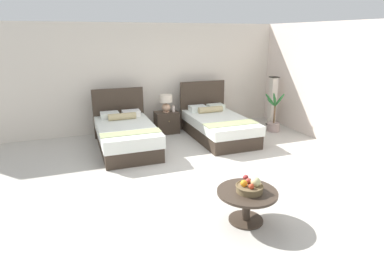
{
  "coord_description": "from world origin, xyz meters",
  "views": [
    {
      "loc": [
        -2.08,
        -4.99,
        2.41
      ],
      "look_at": [
        -0.02,
        0.48,
        0.62
      ],
      "focal_mm": 29.97,
      "sensor_mm": 36.0,
      "label": 1
    }
  ],
  "objects_px": {
    "fruit_bowl": "(250,187)",
    "nightstand": "(167,122)",
    "bed_near_window": "(126,135)",
    "coffee_table": "(247,199)",
    "table_lamp": "(166,102)",
    "bed_near_corner": "(218,126)",
    "potted_palm": "(274,120)",
    "vase": "(173,109)",
    "loose_apple": "(246,177)",
    "floor_lamp_corner": "(272,101)"
  },
  "relations": [
    {
      "from": "nightstand",
      "to": "coffee_table",
      "type": "distance_m",
      "value": 4.24
    },
    {
      "from": "bed_near_window",
      "to": "coffee_table",
      "type": "distance_m",
      "value": 3.56
    },
    {
      "from": "loose_apple",
      "to": "bed_near_corner",
      "type": "bearing_deg",
      "value": 71.8
    },
    {
      "from": "nightstand",
      "to": "bed_near_window",
      "type": "bearing_deg",
      "value": -144.24
    },
    {
      "from": "vase",
      "to": "potted_palm",
      "type": "bearing_deg",
      "value": -18.26
    },
    {
      "from": "bed_near_corner",
      "to": "potted_palm",
      "type": "distance_m",
      "value": 1.58
    },
    {
      "from": "potted_palm",
      "to": "coffee_table",
      "type": "bearing_deg",
      "value": -128.93
    },
    {
      "from": "coffee_table",
      "to": "bed_near_corner",
      "type": "bearing_deg",
      "value": 71.11
    },
    {
      "from": "fruit_bowl",
      "to": "floor_lamp_corner",
      "type": "distance_m",
      "value": 4.96
    },
    {
      "from": "table_lamp",
      "to": "loose_apple",
      "type": "distance_m",
      "value": 3.98
    },
    {
      "from": "bed_near_corner",
      "to": "floor_lamp_corner",
      "type": "xyz_separation_m",
      "value": [
        1.86,
        0.5,
        0.36
      ]
    },
    {
      "from": "nightstand",
      "to": "floor_lamp_corner",
      "type": "bearing_deg",
      "value": -6.42
    },
    {
      "from": "table_lamp",
      "to": "fruit_bowl",
      "type": "xyz_separation_m",
      "value": [
        -0.12,
        -4.29,
        -0.29
      ]
    },
    {
      "from": "loose_apple",
      "to": "potted_palm",
      "type": "relative_size",
      "value": 0.08
    },
    {
      "from": "vase",
      "to": "loose_apple",
      "type": "distance_m",
      "value": 3.91
    },
    {
      "from": "vase",
      "to": "fruit_bowl",
      "type": "height_order",
      "value": "vase"
    },
    {
      "from": "nightstand",
      "to": "floor_lamp_corner",
      "type": "height_order",
      "value": "floor_lamp_corner"
    },
    {
      "from": "table_lamp",
      "to": "bed_near_corner",
      "type": "bearing_deg",
      "value": -39.46
    },
    {
      "from": "bed_near_window",
      "to": "fruit_bowl",
      "type": "relative_size",
      "value": 5.75
    },
    {
      "from": "potted_palm",
      "to": "bed_near_corner",
      "type": "bearing_deg",
      "value": 179.42
    },
    {
      "from": "vase",
      "to": "floor_lamp_corner",
      "type": "xyz_separation_m",
      "value": [
        2.72,
        -0.29,
        0.05
      ]
    },
    {
      "from": "bed_near_corner",
      "to": "potted_palm",
      "type": "bearing_deg",
      "value": -0.58
    },
    {
      "from": "bed_near_corner",
      "to": "floor_lamp_corner",
      "type": "relative_size",
      "value": 1.62
    },
    {
      "from": "bed_near_window",
      "to": "table_lamp",
      "type": "bearing_deg",
      "value": 36.41
    },
    {
      "from": "coffee_table",
      "to": "bed_near_window",
      "type": "bearing_deg",
      "value": 106.67
    },
    {
      "from": "coffee_table",
      "to": "floor_lamp_corner",
      "type": "xyz_separation_m",
      "value": [
        3.03,
        3.92,
        0.34
      ]
    },
    {
      "from": "fruit_bowl",
      "to": "floor_lamp_corner",
      "type": "bearing_deg",
      "value": 52.69
    },
    {
      "from": "vase",
      "to": "fruit_bowl",
      "type": "distance_m",
      "value": 4.24
    },
    {
      "from": "coffee_table",
      "to": "nightstand",
      "type": "bearing_deg",
      "value": 88.13
    },
    {
      "from": "bed_near_corner",
      "to": "coffee_table",
      "type": "height_order",
      "value": "bed_near_corner"
    },
    {
      "from": "loose_apple",
      "to": "floor_lamp_corner",
      "type": "distance_m",
      "value": 4.63
    },
    {
      "from": "bed_near_window",
      "to": "loose_apple",
      "type": "height_order",
      "value": "bed_near_window"
    },
    {
      "from": "floor_lamp_corner",
      "to": "loose_apple",
      "type": "bearing_deg",
      "value": -128.55
    },
    {
      "from": "fruit_bowl",
      "to": "nightstand",
      "type": "bearing_deg",
      "value": 88.44
    },
    {
      "from": "nightstand",
      "to": "coffee_table",
      "type": "bearing_deg",
      "value": -91.87
    },
    {
      "from": "table_lamp",
      "to": "coffee_table",
      "type": "distance_m",
      "value": 4.29
    },
    {
      "from": "fruit_bowl",
      "to": "table_lamp",
      "type": "bearing_deg",
      "value": 88.44
    },
    {
      "from": "fruit_bowl",
      "to": "floor_lamp_corner",
      "type": "height_order",
      "value": "floor_lamp_corner"
    },
    {
      "from": "bed_near_corner",
      "to": "loose_apple",
      "type": "distance_m",
      "value": 3.28
    },
    {
      "from": "bed_near_corner",
      "to": "potted_palm",
      "type": "xyz_separation_m",
      "value": [
        1.58,
        -0.02,
        -0.01
      ]
    },
    {
      "from": "bed_near_corner",
      "to": "nightstand",
      "type": "height_order",
      "value": "bed_near_corner"
    },
    {
      "from": "fruit_bowl",
      "to": "potted_palm",
      "type": "relative_size",
      "value": 0.37
    },
    {
      "from": "nightstand",
      "to": "coffee_table",
      "type": "height_order",
      "value": "nightstand"
    },
    {
      "from": "potted_palm",
      "to": "loose_apple",
      "type": "bearing_deg",
      "value": -130.01
    },
    {
      "from": "potted_palm",
      "to": "table_lamp",
      "type": "bearing_deg",
      "value": 161.67
    },
    {
      "from": "coffee_table",
      "to": "loose_apple",
      "type": "height_order",
      "value": "loose_apple"
    },
    {
      "from": "bed_near_corner",
      "to": "coffee_table",
      "type": "distance_m",
      "value": 3.61
    },
    {
      "from": "vase",
      "to": "floor_lamp_corner",
      "type": "height_order",
      "value": "floor_lamp_corner"
    },
    {
      "from": "nightstand",
      "to": "loose_apple",
      "type": "distance_m",
      "value": 3.95
    },
    {
      "from": "floor_lamp_corner",
      "to": "bed_near_window",
      "type": "bearing_deg",
      "value": -172.83
    }
  ]
}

